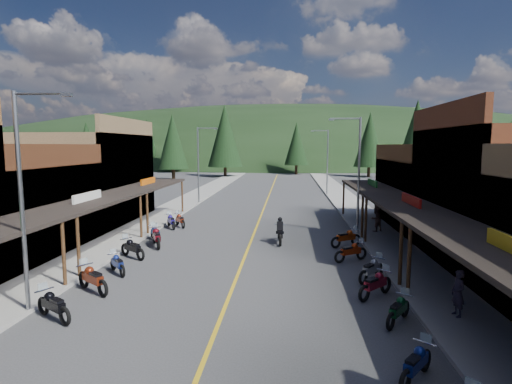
% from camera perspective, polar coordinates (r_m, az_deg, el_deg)
% --- Properties ---
extents(ground, '(220.00, 220.00, 0.00)m').
position_cam_1_polar(ground, '(20.40, -2.25, -10.82)').
color(ground, '#38383A').
rests_on(ground, ground).
extents(centerline, '(0.15, 90.00, 0.01)m').
position_cam_1_polar(centerline, '(39.85, 1.20, -2.16)').
color(centerline, gold).
rests_on(centerline, ground).
extents(sidewalk_west, '(3.40, 94.00, 0.15)m').
position_cam_1_polar(sidewalk_west, '(41.28, -10.95, -1.88)').
color(sidewalk_west, gray).
rests_on(sidewalk_west, ground).
extents(sidewalk_east, '(3.40, 94.00, 0.15)m').
position_cam_1_polar(sidewalk_east, '(40.27, 13.67, -2.16)').
color(sidewalk_east, gray).
rests_on(sidewalk_east, ground).
extents(shop_west_2, '(10.90, 9.00, 6.20)m').
position_cam_1_polar(shop_west_2, '(26.72, -32.53, -2.11)').
color(shop_west_2, '#3F2111').
rests_on(shop_west_2, ground).
extents(shop_west_3, '(10.90, 10.20, 8.20)m').
position_cam_1_polar(shop_west_3, '(34.70, -23.10, 1.83)').
color(shop_west_3, brown).
rests_on(shop_west_3, ground).
extents(shop_east_3, '(10.90, 10.20, 6.20)m').
position_cam_1_polar(shop_east_3, '(32.86, 24.91, -0.23)').
color(shop_east_3, '#4C2D16').
rests_on(shop_east_3, ground).
extents(streetlight_0, '(2.16, 0.18, 8.00)m').
position_cam_1_polar(streetlight_0, '(16.33, -30.16, -0.10)').
color(streetlight_0, gray).
rests_on(streetlight_0, ground).
extents(streetlight_1, '(2.16, 0.18, 8.00)m').
position_cam_1_polar(streetlight_1, '(42.38, -8.07, 4.36)').
color(streetlight_1, gray).
rests_on(streetlight_1, ground).
extents(streetlight_2, '(2.16, 0.18, 8.00)m').
position_cam_1_polar(streetlight_2, '(27.74, 14.19, 3.02)').
color(streetlight_2, gray).
rests_on(streetlight_2, ground).
extents(streetlight_3, '(2.16, 0.18, 8.00)m').
position_cam_1_polar(streetlight_3, '(49.55, 10.00, 4.65)').
color(streetlight_3, gray).
rests_on(streetlight_3, ground).
extents(ridge_hill, '(310.00, 140.00, 60.00)m').
position_cam_1_polar(ridge_hill, '(154.45, 3.79, 4.39)').
color(ridge_hill, black).
rests_on(ridge_hill, ground).
extents(pine_0, '(5.04, 5.04, 11.00)m').
position_cam_1_polar(pine_0, '(91.68, -23.01, 6.37)').
color(pine_0, black).
rests_on(pine_0, ground).
extents(pine_1, '(5.88, 5.88, 12.50)m').
position_cam_1_polar(pine_1, '(93.12, -11.88, 7.22)').
color(pine_1, black).
rests_on(pine_1, ground).
extents(pine_2, '(6.72, 6.72, 14.00)m').
position_cam_1_polar(pine_2, '(78.31, -4.47, 8.02)').
color(pine_2, black).
rests_on(pine_2, ground).
extents(pine_3, '(5.04, 5.04, 11.00)m').
position_cam_1_polar(pine_3, '(85.32, 5.80, 6.88)').
color(pine_3, black).
rests_on(pine_3, ground).
extents(pine_4, '(5.88, 5.88, 12.50)m').
position_cam_1_polar(pine_4, '(80.84, 15.94, 7.21)').
color(pine_4, black).
rests_on(pine_4, ground).
extents(pine_5, '(6.72, 6.72, 14.00)m').
position_cam_1_polar(pine_5, '(96.65, 23.97, 7.21)').
color(pine_5, black).
rests_on(pine_5, ground).
extents(pine_6, '(5.04, 5.04, 11.00)m').
position_cam_1_polar(pine_6, '(94.04, 32.49, 5.86)').
color(pine_6, black).
rests_on(pine_6, ground).
extents(pine_7, '(5.88, 5.88, 12.50)m').
position_cam_1_polar(pine_7, '(101.32, -15.29, 7.07)').
color(pine_7, black).
rests_on(pine_7, ground).
extents(pine_8, '(4.48, 4.48, 10.00)m').
position_cam_1_polar(pine_8, '(64.12, -17.78, 6.23)').
color(pine_8, black).
rests_on(pine_8, ground).
extents(pine_9, '(4.93, 4.93, 10.80)m').
position_cam_1_polar(pine_9, '(67.85, 23.41, 6.35)').
color(pine_9, black).
rests_on(pine_9, ground).
extents(pine_10, '(5.38, 5.38, 11.60)m').
position_cam_1_polar(pine_10, '(72.24, -11.81, 7.06)').
color(pine_10, black).
rests_on(pine_10, ground).
extents(pine_11, '(5.82, 5.82, 12.40)m').
position_cam_1_polar(pine_11, '(59.97, 21.94, 7.21)').
color(pine_11, black).
rests_on(pine_11, ground).
extents(bike_west_5, '(2.14, 1.69, 1.19)m').
position_cam_1_polar(bike_west_5, '(16.18, -26.98, -14.08)').
color(bike_west_5, black).
rests_on(bike_west_5, ground).
extents(bike_west_6, '(2.28, 1.95, 1.30)m').
position_cam_1_polar(bike_west_6, '(18.33, -22.31, -11.23)').
color(bike_west_6, maroon).
rests_on(bike_west_6, ground).
extents(bike_west_7, '(1.71, 1.82, 1.07)m').
position_cam_1_polar(bike_west_7, '(20.50, -19.18, -9.54)').
color(bike_west_7, navy).
rests_on(bike_west_7, ground).
extents(bike_west_8, '(2.14, 1.85, 1.22)m').
position_cam_1_polar(bike_west_8, '(22.93, -17.24, -7.55)').
color(bike_west_8, black).
rests_on(bike_west_8, ground).
extents(bike_west_9, '(1.69, 2.38, 1.30)m').
position_cam_1_polar(bike_west_9, '(25.10, -14.04, -6.14)').
color(bike_west_9, maroon).
rests_on(bike_west_9, ground).
extents(bike_west_10, '(1.66, 1.98, 1.12)m').
position_cam_1_polar(bike_west_10, '(26.66, -14.17, -5.59)').
color(bike_west_10, navy).
rests_on(bike_west_10, ground).
extents(bike_west_11, '(1.62, 2.13, 1.18)m').
position_cam_1_polar(bike_west_11, '(30.36, -12.03, -3.99)').
color(bike_west_11, navy).
rests_on(bike_west_11, ground).
extents(bike_west_12, '(1.65, 2.03, 1.14)m').
position_cam_1_polar(bike_west_12, '(30.74, -10.80, -3.86)').
color(bike_west_12, maroon).
rests_on(bike_west_12, ground).
extents(bike_east_4, '(1.65, 1.85, 1.07)m').
position_cam_1_polar(bike_east_4, '(11.99, 21.90, -21.65)').
color(bike_east_4, navy).
rests_on(bike_east_4, ground).
extents(bike_east_5, '(1.61, 1.90, 1.08)m').
position_cam_1_polar(bike_east_5, '(15.13, 19.67, -15.42)').
color(bike_east_5, '#0B3B1A').
rests_on(bike_east_5, ground).
extents(bike_east_6, '(2.00, 1.98, 1.21)m').
position_cam_1_polar(bike_east_6, '(17.21, 16.70, -12.34)').
color(bike_east_6, maroon).
rests_on(bike_east_6, ground).
extents(bike_east_7, '(1.84, 2.01, 1.17)m').
position_cam_1_polar(bike_east_7, '(19.13, 16.18, -10.44)').
color(bike_east_7, gray).
rests_on(bike_east_7, ground).
extents(bike_east_8, '(2.11, 1.63, 1.17)m').
position_cam_1_polar(bike_east_8, '(21.93, 13.40, -8.16)').
color(bike_east_8, '#A0290B').
rests_on(bike_east_8, ground).
extents(bike_east_9, '(2.22, 1.74, 1.24)m').
position_cam_1_polar(bike_east_9, '(24.89, 12.74, -6.28)').
color(bike_east_9, '#A1350B').
rests_on(bike_east_9, ground).
extents(rider_on_bike, '(0.87, 2.30, 1.73)m').
position_cam_1_polar(rider_on_bike, '(25.22, 3.45, -5.79)').
color(rider_on_bike, black).
rests_on(rider_on_bike, ground).
extents(pedestrian_east_a, '(0.49, 0.67, 1.67)m').
position_cam_1_polar(pedestrian_east_a, '(16.07, 26.91, -12.74)').
color(pedestrian_east_a, '#272131').
rests_on(pedestrian_east_a, sidewalk_east).
extents(pedestrian_east_b, '(1.00, 0.86, 1.78)m').
position_cam_1_polar(pedestrian_east_b, '(29.11, 16.80, -3.68)').
color(pedestrian_east_b, '#4C362F').
rests_on(pedestrian_east_b, sidewalk_east).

